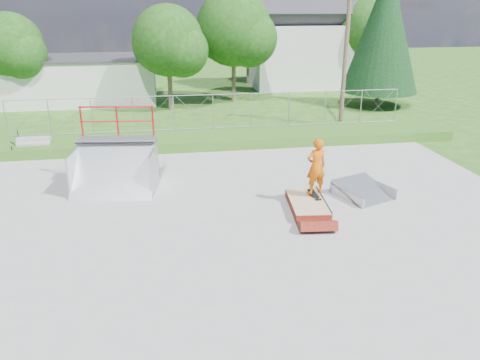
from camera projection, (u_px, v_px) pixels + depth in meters
The scene contains 19 objects.
ground at pixel (250, 226), 14.71m from camera, with size 120.00×120.00×0.00m, color #265117.
concrete_pad at pixel (250, 226), 14.70m from camera, with size 20.00×16.00×0.04m, color #969693.
grass_berm at pixel (216, 139), 23.40m from camera, with size 24.00×3.00×0.50m, color #265117.
grind_box at pixel (307, 205), 15.84m from camera, with size 1.40×2.51×0.36m.
quarter_pipe at pixel (113, 153), 17.08m from camera, with size 2.94×2.49×2.94m, color #ACAEB4, non-canonical shape.
flat_bank_ramp at pixel (364, 191), 16.85m from camera, with size 1.67×1.78×0.51m, color #ACAEB4, non-canonical shape.
skateboard at pixel (314, 195), 16.06m from camera, with size 0.22×0.80×0.02m, color black.
skater at pixel (316, 169), 15.72m from camera, with size 0.70×0.46×1.93m, color #D55708.
concrete_stairs at pixel (32, 148), 21.33m from camera, with size 1.50×1.60×0.80m, color #969693, non-canonical shape.
chain_link_fence at pixel (213, 112), 23.92m from camera, with size 20.00×0.06×1.80m, color gray, non-canonical shape.
utility_building_flat at pixel (84, 80), 33.31m from camera, with size 10.00×6.00×3.00m, color beige.
gable_house at pixel (300, 39), 38.74m from camera, with size 8.40×6.08×8.94m.
utility_pole at pixel (346, 54), 25.52m from camera, with size 0.24×0.24×8.00m, color brown.
tree_left_near at pixel (172, 44), 29.44m from camera, with size 4.76×4.48×6.65m.
tree_center at pixel (238, 31), 31.73m from camera, with size 5.44×5.12×7.60m.
tree_left_far at pixel (14, 48), 29.89m from camera, with size 4.42×4.16×6.18m.
tree_right_far at pixel (372, 31), 37.27m from camera, with size 5.10×4.80×7.12m.
tree_back_mid at pixel (251, 41), 39.96m from camera, with size 4.08×3.84×5.70m.
conifer_tree at pixel (384, 29), 30.45m from camera, with size 5.04×5.04×9.10m.
Camera 1 is at (-2.43, -13.04, 6.53)m, focal length 35.00 mm.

